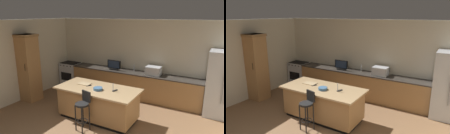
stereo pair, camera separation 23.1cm
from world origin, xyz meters
The scene contains 15 objects.
wall_back centered at (0.00, 4.38, 1.35)m, with size 7.09×0.12×2.70m, color beige.
wall_left centered at (-3.34, 2.19, 1.35)m, with size 0.12×4.78×2.70m, color beige.
counter_back centered at (-0.09, 4.00, 0.46)m, with size 4.74×0.62×0.92m.
kitchen_island centered at (-0.29, 2.08, 0.46)m, with size 2.29×1.08×0.90m.
range_oven centered at (-2.85, 4.00, 0.47)m, with size 0.76×0.63×0.94m.
cabinet_tower centered at (-3.01, 2.08, 1.16)m, with size 0.59×0.57×2.24m.
microwave centered at (0.66, 4.00, 1.05)m, with size 0.48×0.36×0.28m, color #B7BABF.
tv_monitor centered at (-0.79, 3.95, 1.07)m, with size 0.51×0.16×0.35m.
sink_faucet_back centered at (-0.07, 4.10, 1.04)m, with size 0.02×0.02×0.24m, color #B2B2B7.
sink_faucet_island centered at (0.19, 2.08, 1.01)m, with size 0.02×0.02×0.22m, color #B2B2B7.
bar_stool_center centered at (-0.28, 1.39, 0.62)m, with size 0.35×0.37×1.02m.
fruit_bowl centered at (-0.21, 1.96, 0.94)m, with size 0.25×0.25×0.07m, color #3F668C.
cell_phone centered at (-0.61, 2.11, 0.91)m, with size 0.07×0.15×0.01m, color black.
tv_remote centered at (0.22, 2.12, 0.91)m, with size 0.04×0.17×0.02m, color black.
cutting_board centered at (-0.81, 2.18, 0.91)m, with size 0.37×0.25×0.02m, color tan.
Camera 2 is at (2.82, -2.27, 2.88)m, focal length 33.04 mm.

